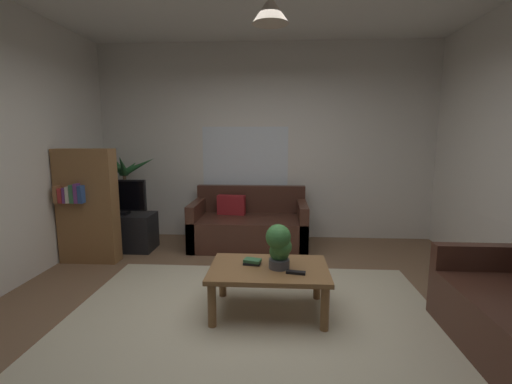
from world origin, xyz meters
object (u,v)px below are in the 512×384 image
coffee_table (269,274)px  book_on_table_1 (252,261)px  potted_palm_corner (126,203)px  couch_under_window (249,227)px  tv (119,197)px  tv_stand (121,232)px  potted_plant_on_table (279,245)px  book_on_table_0 (252,263)px  bookshelf_corner (87,206)px  remote_on_table_0 (296,272)px  pendant_lamp (270,10)px

coffee_table → book_on_table_1: 0.19m
potted_palm_corner → coffee_table: bearing=-43.2°
couch_under_window → tv: size_ratio=2.14×
book_on_table_1 → tv_stand: tv_stand is taller
tv → potted_plant_on_table: bearing=-36.7°
couch_under_window → book_on_table_1: bearing=-84.3°
couch_under_window → book_on_table_0: 1.83m
book_on_table_0 → tv_stand: bearing=141.0°
tv → bookshelf_corner: bearing=-111.9°
book_on_table_0 → bookshelf_corner: bearing=153.1°
coffee_table → remote_on_table_0: remote_on_table_0 is taller
remote_on_table_0 → pendant_lamp: 2.11m
potted_palm_corner → pendant_lamp: 3.56m
couch_under_window → potted_palm_corner: size_ratio=1.15×
potted_palm_corner → pendant_lamp: (2.17, -2.04, 1.96)m
coffee_table → book_on_table_1: bearing=158.7°
coffee_table → book_on_table_1: book_on_table_1 is taller
couch_under_window → book_on_table_0: size_ratio=10.66×
book_on_table_1 → tv: 2.47m
book_on_table_0 → remote_on_table_0: same height
couch_under_window → potted_palm_corner: (-1.84, 0.16, 0.30)m
potted_plant_on_table → potted_palm_corner: (-2.26, 2.05, -0.05)m
potted_palm_corner → pendant_lamp: size_ratio=2.95×
pendant_lamp → potted_plant_on_table: bearing=-11.2°
potted_palm_corner → bookshelf_corner: 0.92m
coffee_table → bookshelf_corner: bearing=153.4°
couch_under_window → pendant_lamp: size_ratio=3.39×
coffee_table → book_on_table_0: size_ratio=6.90×
potted_palm_corner → book_on_table_1: bearing=-44.4°
coffee_table → potted_palm_corner: potted_palm_corner is taller
bookshelf_corner → tv: bearing=68.1°
remote_on_table_0 → potted_plant_on_table: bearing=60.6°
tv → pendant_lamp: pendant_lamp is taller
book_on_table_0 → bookshelf_corner: size_ratio=0.11×
tv → potted_palm_corner: potted_palm_corner is taller
book_on_table_0 → couch_under_window: bearing=95.6°
potted_plant_on_table → pendant_lamp: bearing=168.8°
tv → remote_on_table_0: bearing=-36.9°
couch_under_window → tv_stand: 1.76m
remote_on_table_0 → potted_palm_corner: size_ratio=0.12×
couch_under_window → potted_plant_on_table: bearing=-77.5°
book_on_table_0 → book_on_table_1: book_on_table_1 is taller
coffee_table → couch_under_window: bearing=100.0°
coffee_table → tv: bearing=142.4°
bookshelf_corner → book_on_table_0: bearing=-26.9°
potted_plant_on_table → tv: tv is taller
book_on_table_1 → tv_stand: (-1.92, 1.55, -0.20)m
book_on_table_1 → pendant_lamp: (0.15, -0.06, 2.07)m
couch_under_window → pendant_lamp: pendant_lamp is taller
couch_under_window → book_on_table_0: bearing=-84.4°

